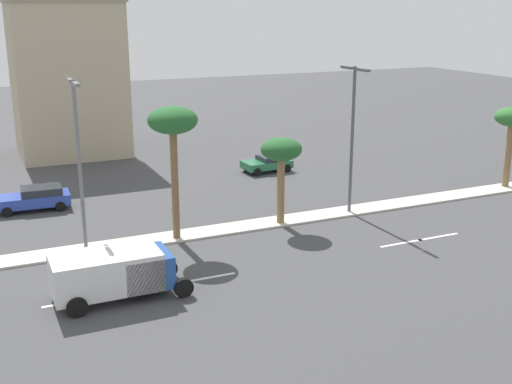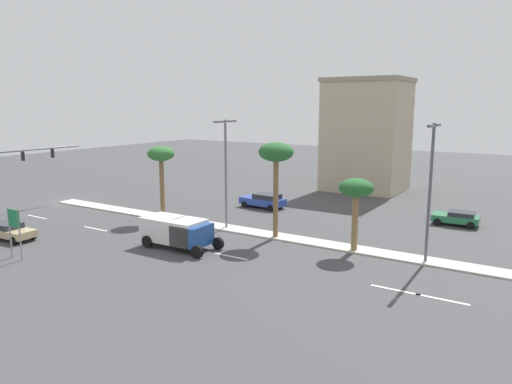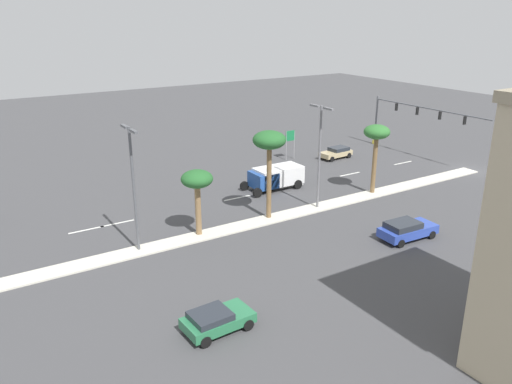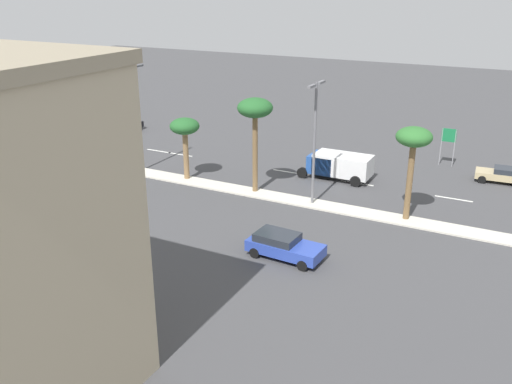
{
  "view_description": "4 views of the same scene",
  "coord_description": "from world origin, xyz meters",
  "px_view_note": "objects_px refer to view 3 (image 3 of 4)",
  "views": [
    {
      "loc": [
        33.03,
        16.51,
        12.6
      ],
      "look_at": [
        0.96,
        31.01,
        2.4
      ],
      "focal_mm": 44.97,
      "sensor_mm": 36.0,
      "label": 1
    },
    {
      "loc": [
        32.03,
        44.64,
        10.34
      ],
      "look_at": [
        -1.05,
        23.73,
        3.2
      ],
      "focal_mm": 33.69,
      "sensor_mm": 36.0,
      "label": 2
    },
    {
      "loc": [
        -32.96,
        48.62,
        16.45
      ],
      "look_at": [
        0.08,
        27.82,
        2.69
      ],
      "focal_mm": 35.93,
      "sensor_mm": 36.0,
      "label": 3
    },
    {
      "loc": [
        -36.12,
        7.48,
        15.62
      ],
      "look_at": [
        -3.22,
        24.5,
        1.53
      ],
      "focal_mm": 38.82,
      "sensor_mm": 36.0,
      "label": 4
    }
  ],
  "objects_px": {
    "palm_tree_near": "(377,135)",
    "street_lamp_left": "(320,148)",
    "directional_road_sign": "(290,139)",
    "palm_tree_leading": "(197,182)",
    "box_truck": "(274,177)",
    "palm_tree_center": "(269,144)",
    "sedan_tan_front": "(336,152)",
    "sedan_blue_mid": "(407,229)",
    "traffic_signal_gantry": "(404,118)",
    "street_lamp_right": "(133,179)",
    "sedan_green_center": "(216,320)"
  },
  "relations": [
    {
      "from": "street_lamp_left",
      "to": "street_lamp_right",
      "type": "xyz_separation_m",
      "value": [
        0.18,
        16.41,
        0.03
      ]
    },
    {
      "from": "palm_tree_center",
      "to": "box_truck",
      "type": "xyz_separation_m",
      "value": [
        6.07,
        -4.62,
        -5.23
      ]
    },
    {
      "from": "directional_road_sign",
      "to": "palm_tree_center",
      "type": "height_order",
      "value": "palm_tree_center"
    },
    {
      "from": "traffic_signal_gantry",
      "to": "sedan_blue_mid",
      "type": "relative_size",
      "value": 3.56
    },
    {
      "from": "street_lamp_right",
      "to": "palm_tree_leading",
      "type": "bearing_deg",
      "value": -88.37
    },
    {
      "from": "street_lamp_right",
      "to": "box_truck",
      "type": "height_order",
      "value": "street_lamp_right"
    },
    {
      "from": "street_lamp_left",
      "to": "traffic_signal_gantry",
      "type": "bearing_deg",
      "value": -65.21
    },
    {
      "from": "palm_tree_center",
      "to": "sedan_tan_front",
      "type": "relative_size",
      "value": 1.79
    },
    {
      "from": "palm_tree_leading",
      "to": "box_truck",
      "type": "distance_m",
      "value": 13.04
    },
    {
      "from": "sedan_tan_front",
      "to": "traffic_signal_gantry",
      "type": "bearing_deg",
      "value": -102.41
    },
    {
      "from": "sedan_blue_mid",
      "to": "street_lamp_left",
      "type": "bearing_deg",
      "value": 10.68
    },
    {
      "from": "directional_road_sign",
      "to": "sedan_blue_mid",
      "type": "height_order",
      "value": "directional_road_sign"
    },
    {
      "from": "sedan_green_center",
      "to": "box_truck",
      "type": "height_order",
      "value": "box_truck"
    },
    {
      "from": "sedan_tan_front",
      "to": "box_truck",
      "type": "xyz_separation_m",
      "value": [
        -5.36,
        12.59,
        0.54
      ]
    },
    {
      "from": "palm_tree_near",
      "to": "street_lamp_left",
      "type": "xyz_separation_m",
      "value": [
        -0.29,
        6.94,
        -0.21
      ]
    },
    {
      "from": "directional_road_sign",
      "to": "sedan_tan_front",
      "type": "distance_m",
      "value": 5.83
    },
    {
      "from": "palm_tree_near",
      "to": "street_lamp_right",
      "type": "xyz_separation_m",
      "value": [
        -0.11,
        23.34,
        -0.18
      ]
    },
    {
      "from": "directional_road_sign",
      "to": "palm_tree_near",
      "type": "height_order",
      "value": "palm_tree_near"
    },
    {
      "from": "palm_tree_center",
      "to": "traffic_signal_gantry",
      "type": "bearing_deg",
      "value": -70.07
    },
    {
      "from": "palm_tree_leading",
      "to": "sedan_tan_front",
      "type": "distance_m",
      "value": 26.57
    },
    {
      "from": "directional_road_sign",
      "to": "palm_tree_near",
      "type": "xyz_separation_m",
      "value": [
        -13.96,
        0.33,
        3.23
      ]
    },
    {
      "from": "street_lamp_left",
      "to": "sedan_blue_mid",
      "type": "bearing_deg",
      "value": -169.32
    },
    {
      "from": "directional_road_sign",
      "to": "palm_tree_leading",
      "type": "relative_size",
      "value": 0.67
    },
    {
      "from": "street_lamp_left",
      "to": "sedan_tan_front",
      "type": "distance_m",
      "value": 17.6
    },
    {
      "from": "street_lamp_right",
      "to": "sedan_green_center",
      "type": "relative_size",
      "value": 2.33
    },
    {
      "from": "palm_tree_leading",
      "to": "sedan_green_center",
      "type": "height_order",
      "value": "palm_tree_leading"
    },
    {
      "from": "palm_tree_leading",
      "to": "street_lamp_left",
      "type": "relative_size",
      "value": 0.57
    },
    {
      "from": "directional_road_sign",
      "to": "sedan_blue_mid",
      "type": "xyz_separation_m",
      "value": [
        -23.01,
        5.62,
        -1.65
      ]
    },
    {
      "from": "palm_tree_leading",
      "to": "box_truck",
      "type": "relative_size",
      "value": 0.86
    },
    {
      "from": "traffic_signal_gantry",
      "to": "directional_road_sign",
      "type": "bearing_deg",
      "value": 72.12
    },
    {
      "from": "palm_tree_leading",
      "to": "box_truck",
      "type": "height_order",
      "value": "palm_tree_leading"
    },
    {
      "from": "directional_road_sign",
      "to": "sedan_green_center",
      "type": "height_order",
      "value": "directional_road_sign"
    },
    {
      "from": "street_lamp_right",
      "to": "box_truck",
      "type": "relative_size",
      "value": 1.52
    },
    {
      "from": "palm_tree_center",
      "to": "street_lamp_right",
      "type": "bearing_deg",
      "value": 90.6
    },
    {
      "from": "palm_tree_leading",
      "to": "street_lamp_right",
      "type": "relative_size",
      "value": 0.57
    },
    {
      "from": "sedan_green_center",
      "to": "traffic_signal_gantry",
      "type": "bearing_deg",
      "value": -60.26
    },
    {
      "from": "traffic_signal_gantry",
      "to": "street_lamp_left",
      "type": "height_order",
      "value": "street_lamp_left"
    },
    {
      "from": "traffic_signal_gantry",
      "to": "sedan_green_center",
      "type": "xyz_separation_m",
      "value": [
        -21.39,
        37.44,
        -3.57
      ]
    },
    {
      "from": "traffic_signal_gantry",
      "to": "palm_tree_leading",
      "type": "height_order",
      "value": "traffic_signal_gantry"
    },
    {
      "from": "sedan_tan_front",
      "to": "street_lamp_left",
      "type": "bearing_deg",
      "value": 133.8
    },
    {
      "from": "palm_tree_leading",
      "to": "street_lamp_right",
      "type": "bearing_deg",
      "value": 91.63
    },
    {
      "from": "sedan_green_center",
      "to": "sedan_tan_front",
      "type": "relative_size",
      "value": 0.94
    },
    {
      "from": "directional_road_sign",
      "to": "street_lamp_left",
      "type": "relative_size",
      "value": 0.38
    },
    {
      "from": "traffic_signal_gantry",
      "to": "street_lamp_right",
      "type": "bearing_deg",
      "value": 104.33
    },
    {
      "from": "traffic_signal_gantry",
      "to": "sedan_tan_front",
      "type": "relative_size",
      "value": 4.02
    },
    {
      "from": "palm_tree_center",
      "to": "sedan_blue_mid",
      "type": "height_order",
      "value": "palm_tree_center"
    },
    {
      "from": "palm_tree_leading",
      "to": "sedan_blue_mid",
      "type": "height_order",
      "value": "palm_tree_leading"
    },
    {
      "from": "sedan_green_center",
      "to": "sedan_blue_mid",
      "type": "xyz_separation_m",
      "value": [
        2.86,
        -17.94,
        0.1
      ]
    },
    {
      "from": "palm_tree_near",
      "to": "street_lamp_right",
      "type": "bearing_deg",
      "value": 90.27
    },
    {
      "from": "sedan_blue_mid",
      "to": "box_truck",
      "type": "bearing_deg",
      "value": 7.55
    }
  ]
}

